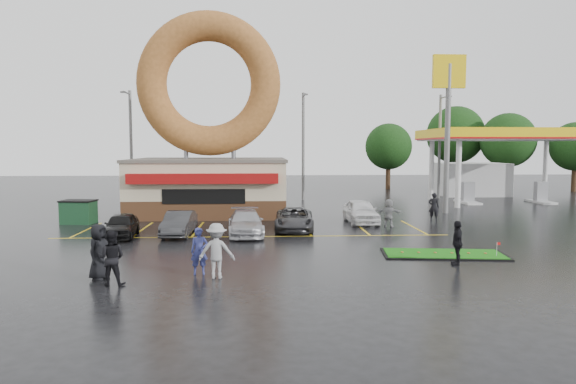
{
  "coord_description": "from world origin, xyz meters",
  "views": [
    {
      "loc": [
        0.5,
        -22.07,
        4.47
      ],
      "look_at": [
        1.84,
        3.86,
        2.2
      ],
      "focal_mm": 32.0,
      "sensor_mm": 36.0,
      "label": 1
    }
  ],
  "objects_px": {
    "car_black": "(121,225)",
    "person_cameraman": "(457,243)",
    "car_dgrey": "(179,224)",
    "person_blue": "(199,251)",
    "gas_station": "(489,156)",
    "car_white": "(361,211)",
    "donut_shop": "(210,147)",
    "streetlight_right": "(440,144)",
    "shell_sign": "(448,104)",
    "streetlight_left": "(131,143)",
    "car_silver": "(246,223)",
    "car_grey": "(294,219)",
    "putting_green": "(444,254)",
    "streetlight_mid": "(303,143)",
    "dumpster": "(79,212)"
  },
  "relations": [
    {
      "from": "streetlight_mid",
      "to": "car_dgrey",
      "type": "distance_m",
      "value": 19.11
    },
    {
      "from": "shell_sign",
      "to": "car_black",
      "type": "height_order",
      "value": "shell_sign"
    },
    {
      "from": "gas_station",
      "to": "shell_sign",
      "type": "distance_m",
      "value": 11.93
    },
    {
      "from": "shell_sign",
      "to": "person_cameraman",
      "type": "xyz_separation_m",
      "value": [
        -5.08,
        -15.18,
        -6.53
      ]
    },
    {
      "from": "streetlight_right",
      "to": "person_cameraman",
      "type": "bearing_deg",
      "value": -107.84
    },
    {
      "from": "streetlight_left",
      "to": "car_silver",
      "type": "distance_m",
      "value": 19.13
    },
    {
      "from": "donut_shop",
      "to": "car_white",
      "type": "distance_m",
      "value": 11.36
    },
    {
      "from": "shell_sign",
      "to": "streetlight_left",
      "type": "xyz_separation_m",
      "value": [
        -23.0,
        7.92,
        -2.6
      ]
    },
    {
      "from": "car_dgrey",
      "to": "person_blue",
      "type": "relative_size",
      "value": 2.23
    },
    {
      "from": "shell_sign",
      "to": "car_dgrey",
      "type": "relative_size",
      "value": 2.86
    },
    {
      "from": "streetlight_left",
      "to": "car_dgrey",
      "type": "xyz_separation_m",
      "value": [
        6.3,
        -15.99,
        -4.17
      ]
    },
    {
      "from": "car_black",
      "to": "car_white",
      "type": "distance_m",
      "value": 13.49
    },
    {
      "from": "car_silver",
      "to": "car_white",
      "type": "relative_size",
      "value": 1.05
    },
    {
      "from": "gas_station",
      "to": "car_dgrey",
      "type": "bearing_deg",
      "value": -144.33
    },
    {
      "from": "car_black",
      "to": "person_blue",
      "type": "bearing_deg",
      "value": -63.64
    },
    {
      "from": "dumpster",
      "to": "putting_green",
      "type": "distance_m",
      "value": 20.77
    },
    {
      "from": "streetlight_left",
      "to": "person_cameraman",
      "type": "xyz_separation_m",
      "value": [
        17.92,
        -23.1,
        -3.93
      ]
    },
    {
      "from": "streetlight_left",
      "to": "car_grey",
      "type": "relative_size",
      "value": 2.06
    },
    {
      "from": "streetlight_mid",
      "to": "car_silver",
      "type": "height_order",
      "value": "streetlight_mid"
    },
    {
      "from": "shell_sign",
      "to": "car_grey",
      "type": "distance_m",
      "value": 14.36
    },
    {
      "from": "shell_sign",
      "to": "streetlight_right",
      "type": "bearing_deg",
      "value": 73.17
    },
    {
      "from": "streetlight_left",
      "to": "car_dgrey",
      "type": "bearing_deg",
      "value": -68.48
    },
    {
      "from": "gas_station",
      "to": "car_grey",
      "type": "height_order",
      "value": "gas_station"
    },
    {
      "from": "car_white",
      "to": "person_blue",
      "type": "bearing_deg",
      "value": -125.74
    },
    {
      "from": "streetlight_mid",
      "to": "car_grey",
      "type": "relative_size",
      "value": 2.06
    },
    {
      "from": "gas_station",
      "to": "person_blue",
      "type": "distance_m",
      "value": 33.3
    },
    {
      "from": "car_silver",
      "to": "car_grey",
      "type": "height_order",
      "value": "car_silver"
    },
    {
      "from": "shell_sign",
      "to": "car_dgrey",
      "type": "bearing_deg",
      "value": -154.2
    },
    {
      "from": "person_blue",
      "to": "streetlight_left",
      "type": "bearing_deg",
      "value": 98.47
    },
    {
      "from": "car_black",
      "to": "person_cameraman",
      "type": "bearing_deg",
      "value": -30.45
    },
    {
      "from": "shell_sign",
      "to": "car_black",
      "type": "xyz_separation_m",
      "value": [
        -19.47,
        -8.5,
        -6.77
      ]
    },
    {
      "from": "person_blue",
      "to": "putting_green",
      "type": "relative_size",
      "value": 0.32
    },
    {
      "from": "streetlight_right",
      "to": "putting_green",
      "type": "xyz_separation_m",
      "value": [
        -7.95,
        -23.33,
        -4.74
      ]
    },
    {
      "from": "shell_sign",
      "to": "streetlight_left",
      "type": "bearing_deg",
      "value": 161.01
    },
    {
      "from": "person_blue",
      "to": "dumpster",
      "type": "relative_size",
      "value": 0.92
    },
    {
      "from": "gas_station",
      "to": "streetlight_mid",
      "type": "bearing_deg",
      "value": -179.92
    },
    {
      "from": "car_grey",
      "to": "person_blue",
      "type": "relative_size",
      "value": 2.63
    },
    {
      "from": "donut_shop",
      "to": "streetlight_right",
      "type": "xyz_separation_m",
      "value": [
        19.0,
        8.95,
        0.32
      ]
    },
    {
      "from": "car_white",
      "to": "car_black",
      "type": "bearing_deg",
      "value": -163.39
    },
    {
      "from": "car_white",
      "to": "putting_green",
      "type": "relative_size",
      "value": 0.79
    },
    {
      "from": "car_dgrey",
      "to": "car_silver",
      "type": "xyz_separation_m",
      "value": [
        3.37,
        0.01,
        0.01
      ]
    },
    {
      "from": "car_black",
      "to": "streetlight_mid",
      "type": "bearing_deg",
      "value": 53.46
    },
    {
      "from": "car_silver",
      "to": "putting_green",
      "type": "relative_size",
      "value": 0.83
    },
    {
      "from": "putting_green",
      "to": "car_grey",
      "type": "bearing_deg",
      "value": 130.84
    },
    {
      "from": "streetlight_mid",
      "to": "car_silver",
      "type": "xyz_separation_m",
      "value": [
        -4.32,
        -16.97,
        -4.16
      ]
    },
    {
      "from": "shell_sign",
      "to": "putting_green",
      "type": "relative_size",
      "value": 2.03
    },
    {
      "from": "person_blue",
      "to": "dumpster",
      "type": "bearing_deg",
      "value": 113.72
    },
    {
      "from": "gas_station",
      "to": "person_blue",
      "type": "relative_size",
      "value": 8.23
    },
    {
      "from": "shell_sign",
      "to": "putting_green",
      "type": "xyz_separation_m",
      "value": [
        -4.95,
        -13.41,
        -7.34
      ]
    },
    {
      "from": "car_grey",
      "to": "putting_green",
      "type": "xyz_separation_m",
      "value": [
        5.81,
        -6.72,
        -0.57
      ]
    }
  ]
}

